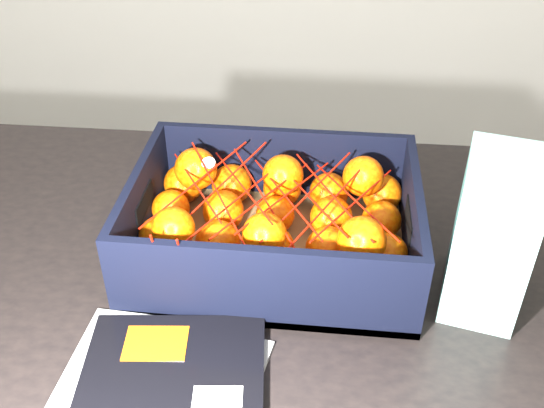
# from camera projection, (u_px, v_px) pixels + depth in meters

# --- Properties ---
(table) EXTENTS (1.21, 0.81, 0.75)m
(table) POSITION_uv_depth(u_px,v_px,m) (190.00, 325.00, 0.94)
(table) COLOR black
(table) RESTS_ON ground
(produce_crate) EXTENTS (0.40, 0.30, 0.13)m
(produce_crate) POSITION_uv_depth(u_px,v_px,m) (274.00, 232.00, 0.90)
(produce_crate) COLOR brown
(produce_crate) RESTS_ON table
(clementine_heap) EXTENTS (0.37, 0.28, 0.11)m
(clementine_heap) POSITION_uv_depth(u_px,v_px,m) (275.00, 224.00, 0.89)
(clementine_heap) COLOR #FF5905
(clementine_heap) RESTS_ON produce_crate
(mesh_net) EXTENTS (0.33, 0.26, 0.09)m
(mesh_net) POSITION_uv_depth(u_px,v_px,m) (269.00, 197.00, 0.85)
(mesh_net) COLOR #B51306
(mesh_net) RESTS_ON clementine_heap
(retail_carton) EXTENTS (0.12, 0.15, 0.21)m
(retail_carton) POSITION_uv_depth(u_px,v_px,m) (492.00, 235.00, 0.79)
(retail_carton) COLOR white
(retail_carton) RESTS_ON table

